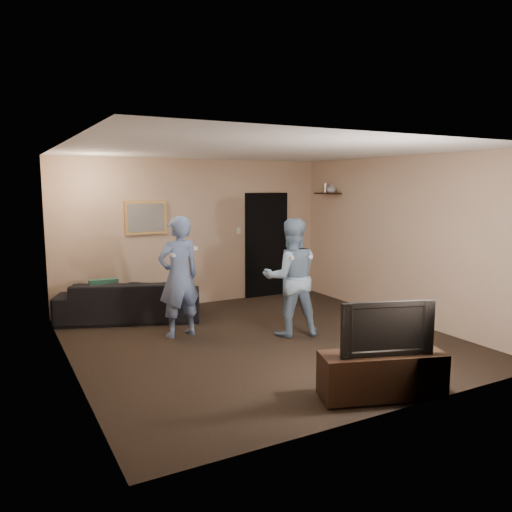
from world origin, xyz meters
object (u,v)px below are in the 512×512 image
tv_console (382,374)px  television (384,326)px  sofa (130,300)px  wii_player_right (291,277)px  wii_player_left (179,277)px

tv_console → television: bearing=0.0°
sofa → wii_player_right: wii_player_right is taller
wii_player_left → tv_console: bearing=-70.1°
television → sofa: bearing=128.2°
wii_player_right → sofa: bearing=133.9°
tv_console → wii_player_left: bearing=128.6°
television → wii_player_left: wii_player_left is taller
sofa → television: television is taller
sofa → tv_console: size_ratio=1.76×
sofa → wii_player_left: size_ratio=1.28×
television → wii_player_left: (-1.08, 2.98, 0.11)m
television → wii_player_left: 3.17m
sofa → wii_player_left: 1.39m
tv_console → television: size_ratio=1.32×
tv_console → television: 0.50m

